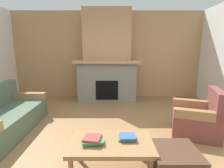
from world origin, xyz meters
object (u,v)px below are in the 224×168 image
object	(u,v)px
fireplace	(107,62)
armchair	(198,119)
coffee_table	(111,146)
ottoman	(174,165)
couch	(3,118)

from	to	relation	value
fireplace	armchair	world-z (taller)	fireplace
armchair	coffee_table	bearing A→B (deg)	-146.74
coffee_table	armchair	bearing A→B (deg)	33.26
fireplace	armchair	xyz separation A→B (m)	(1.70, -2.25, -0.87)
fireplace	ottoman	world-z (taller)	fireplace
fireplace	coffee_table	xyz separation A→B (m)	(0.14, -3.27, -0.79)
coffee_table	ottoman	distance (m)	0.76
fireplace	coffee_table	size ratio (longest dim) A/B	2.70
coffee_table	couch	bearing A→B (deg)	151.46
fireplace	ottoman	xyz separation A→B (m)	(0.87, -3.40, -0.96)
couch	armchair	size ratio (longest dim) A/B	1.88
ottoman	coffee_table	bearing A→B (deg)	170.26
armchair	couch	bearing A→B (deg)	178.93
couch	ottoman	distance (m)	3.00
fireplace	armchair	size ratio (longest dim) A/B	2.80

